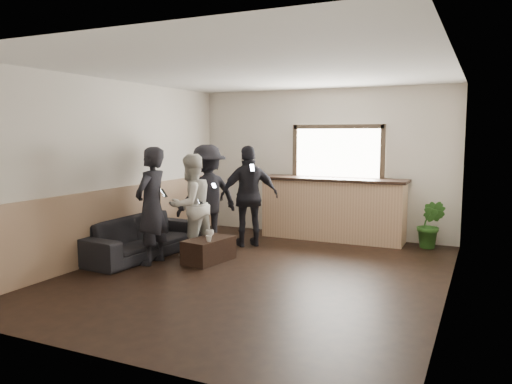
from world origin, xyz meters
The scene contains 12 objects.
ground centered at (0.00, 0.00, 0.00)m, with size 5.00×6.00×0.01m, color black.
room_shell centered at (-0.74, 0.00, 1.47)m, with size 5.01×6.01×2.80m.
bar_counter centered at (0.30, 2.70, 0.64)m, with size 2.70×0.68×2.13m.
sofa centered at (-2.12, 0.15, 0.32)m, with size 2.16×0.85×0.63m, color black.
coffee_table centered at (-0.95, 0.28, 0.18)m, with size 0.45×0.81×0.36m, color black.
cup_a centered at (-1.03, 0.44, 0.41)m, with size 0.13×0.13×0.10m, color silver.
cup_b centered at (-0.84, 0.10, 0.41)m, with size 0.10×0.10×0.09m, color silver.
potted_plant centered at (2.04, 2.65, 0.42)m, with size 0.46×0.37×0.84m, color #2D6623.
person_a centered at (-1.67, -0.17, 0.88)m, with size 0.50×0.67×1.77m.
person_b centered at (-1.42, 0.52, 0.82)m, with size 0.84×0.95×1.64m.
person_c centered at (-1.53, 1.24, 0.89)m, with size 1.14×1.32×1.77m.
person_d centered at (-0.86, 1.53, 0.88)m, with size 1.07×0.98×1.76m.
Camera 1 is at (2.87, -6.21, 1.96)m, focal length 35.00 mm.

